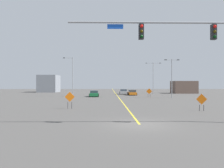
# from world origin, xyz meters

# --- Properties ---
(ground) EXTENTS (210.77, 210.77, 0.00)m
(ground) POSITION_xyz_m (0.00, 0.00, 0.00)
(ground) COLOR #4C4947
(road_centre_stripe) EXTENTS (0.16, 117.09, 0.01)m
(road_centre_stripe) POSITION_xyz_m (0.00, 58.55, 0.00)
(road_centre_stripe) COLOR yellow
(road_centre_stripe) RESTS_ON ground
(traffic_signal_assembly) EXTENTS (15.24, 0.44, 7.50)m
(traffic_signal_assembly) POSITION_xyz_m (5.11, -0.01, 5.74)
(traffic_signal_assembly) COLOR gray
(traffic_signal_assembly) RESTS_ON ground
(street_lamp_near_left) EXTENTS (2.19, 0.24, 8.69)m
(street_lamp_near_left) POSITION_xyz_m (-10.16, 33.14, 4.80)
(street_lamp_near_left) COLOR gray
(street_lamp_near_left) RESTS_ON ground
(street_lamp_far_left) EXTENTS (2.95, 0.24, 7.74)m
(street_lamp_far_left) POSITION_xyz_m (10.50, 28.06, 4.57)
(street_lamp_far_left) COLOR gray
(street_lamp_far_left) RESTS_ON ground
(street_lamp_near_right) EXTENTS (4.49, 0.24, 9.03)m
(street_lamp_near_right) POSITION_xyz_m (10.98, 48.30, 5.36)
(street_lamp_near_right) COLOR gray
(street_lamp_near_right) RESTS_ON ground
(construction_sign_right_lane) EXTENTS (1.11, 0.16, 1.78)m
(construction_sign_right_lane) POSITION_xyz_m (7.51, 7.37, 1.12)
(construction_sign_right_lane) COLOR orange
(construction_sign_right_lane) RESTS_ON ground
(construction_sign_left_lane) EXTENTS (1.13, 0.13, 1.91)m
(construction_sign_left_lane) POSITION_xyz_m (-6.51, 9.65, 1.22)
(construction_sign_left_lane) COLOR orange
(construction_sign_left_lane) RESTS_ON ground
(construction_sign_median_near) EXTENTS (1.23, 0.14, 1.85)m
(construction_sign_median_near) POSITION_xyz_m (6.56, 31.21, 1.15)
(construction_sign_median_near) COLOR orange
(construction_sign_median_near) RESTS_ON ground
(car_orange_approaching) EXTENTS (2.09, 4.20, 1.35)m
(car_orange_approaching) POSITION_xyz_m (3.83, 39.18, 0.64)
(car_orange_approaching) COLOR orange
(car_orange_approaching) RESTS_ON ground
(car_silver_passing) EXTENTS (2.33, 4.25, 1.35)m
(car_silver_passing) POSITION_xyz_m (2.03, 44.47, 0.65)
(car_silver_passing) COLOR #B7BABF
(car_silver_passing) RESTS_ON ground
(car_green_near) EXTENTS (2.23, 4.44, 1.37)m
(car_green_near) POSITION_xyz_m (-5.27, 33.15, 0.63)
(car_green_near) COLOR #196B38
(car_green_near) RESTS_ON ground
(roadside_building_west) EXTENTS (6.21, 7.59, 5.77)m
(roadside_building_west) POSITION_xyz_m (-22.40, 59.65, 2.88)
(roadside_building_west) COLOR gray
(roadside_building_west) RESTS_ON ground
(roadside_building_east) EXTENTS (6.75, 5.41, 3.67)m
(roadside_building_east) POSITION_xyz_m (20.48, 49.77, 1.83)
(roadside_building_east) COLOR brown
(roadside_building_east) RESTS_ON ground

